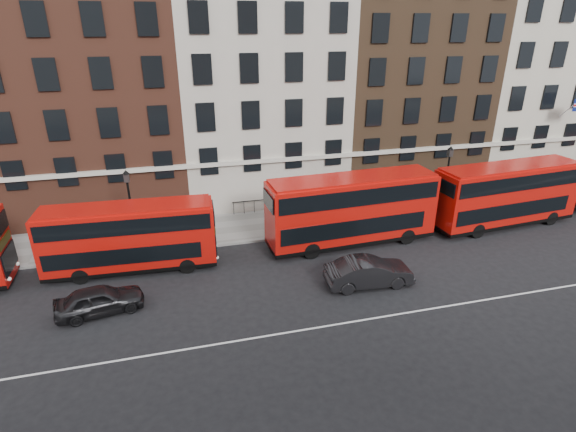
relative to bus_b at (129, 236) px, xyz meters
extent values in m
plane|color=black|center=(10.24, -6.16, -2.22)|extent=(120.00, 120.00, 0.00)
cube|color=gray|center=(10.24, 4.34, -2.15)|extent=(80.00, 5.00, 0.15)
cube|color=gray|center=(10.24, 1.84, -2.14)|extent=(80.00, 0.30, 0.16)
cube|color=white|center=(10.24, -8.16, -2.22)|extent=(70.00, 0.12, 0.01)
cube|color=brown|center=(-2.56, 11.84, 8.78)|extent=(12.80, 10.00, 22.00)
cube|color=#AEA899|center=(10.24, 11.84, 7.28)|extent=(12.80, 10.00, 19.00)
cube|color=brown|center=(23.04, 11.84, 8.28)|extent=(12.80, 10.00, 21.00)
cube|color=#B9B4A0|center=(35.84, 11.84, 7.78)|extent=(12.80, 10.00, 20.00)
cube|color=black|center=(-6.47, 0.11, -0.62)|extent=(0.13, 2.28, 1.34)
cube|color=black|center=(-6.47, 0.11, 0.49)|extent=(0.12, 1.97, 0.43)
cube|color=#BB0F09|center=(0.03, 0.00, -0.05)|extent=(9.91, 2.83, 3.69)
cube|color=black|center=(0.03, 0.00, -1.78)|extent=(9.91, 2.87, 0.22)
cube|color=black|center=(-0.25, 0.01, -0.68)|extent=(8.79, 2.85, 0.98)
cube|color=black|center=(0.03, 0.00, 1.09)|extent=(9.54, 2.89, 0.93)
cube|color=#BB0F09|center=(0.03, 0.00, 1.84)|extent=(9.62, 2.63, 0.17)
cube|color=black|center=(4.96, -0.25, -0.78)|extent=(0.18, 2.05, 1.21)
cube|color=black|center=(4.96, -0.25, 0.22)|extent=(0.17, 1.77, 0.39)
cylinder|color=black|center=(3.15, -1.21, -1.76)|extent=(0.95, 0.31, 0.93)
cylinder|color=black|center=(3.26, 0.88, -1.76)|extent=(0.95, 0.31, 0.93)
cylinder|color=black|center=(-2.82, -0.90, -1.76)|extent=(0.95, 0.31, 0.93)
cylinder|color=black|center=(-2.71, 1.19, -1.76)|extent=(0.95, 0.31, 0.93)
cube|color=#BB0F09|center=(13.96, 0.00, 0.25)|extent=(11.30, 3.21, 4.21)
cube|color=black|center=(13.96, 0.00, -1.72)|extent=(11.30, 3.26, 0.26)
cube|color=black|center=(13.64, -0.02, -0.47)|extent=(10.03, 3.23, 1.12)
cube|color=black|center=(13.96, 0.00, 1.56)|extent=(10.88, 3.28, 1.06)
cube|color=#BB0F09|center=(13.96, 0.00, 2.41)|extent=(10.97, 2.98, 0.19)
cube|color=black|center=(19.59, 0.28, -0.57)|extent=(0.20, 2.34, 1.38)
cube|color=black|center=(19.59, 0.28, 0.57)|extent=(0.19, 2.03, 0.45)
cylinder|color=black|center=(17.64, -1.01, -1.69)|extent=(1.08, 0.35, 1.06)
cylinder|color=black|center=(17.52, 1.37, -1.69)|extent=(1.08, 0.35, 1.06)
cylinder|color=black|center=(10.83, -1.35, -1.69)|extent=(1.08, 0.35, 1.06)
cylinder|color=black|center=(10.71, 1.03, -1.69)|extent=(1.08, 0.35, 1.06)
cube|color=#BB0F09|center=(25.81, 0.00, 0.19)|extent=(11.05, 3.46, 4.09)
cube|color=black|center=(25.81, 0.00, -1.74)|extent=(11.05, 3.50, 0.25)
cube|color=black|center=(25.50, -0.03, -0.51)|extent=(9.82, 3.44, 1.09)
cube|color=black|center=(25.81, 0.00, 1.45)|extent=(10.64, 3.51, 1.04)
cube|color=#BB0F09|center=(25.81, 0.00, 2.28)|extent=(10.72, 3.23, 0.19)
cube|color=black|center=(31.27, 0.44, -0.62)|extent=(0.27, 2.28, 1.35)
cube|color=black|center=(31.27, 0.44, 0.49)|extent=(0.24, 1.97, 0.44)
cylinder|color=black|center=(29.41, -0.87, -1.70)|extent=(1.06, 0.37, 1.04)
cylinder|color=black|center=(29.22, 1.44, -1.70)|extent=(1.06, 0.37, 1.04)
cylinder|color=black|center=(22.80, -1.41, -1.70)|extent=(1.06, 0.37, 1.04)
cylinder|color=black|center=(22.61, 0.90, -1.70)|extent=(1.06, 0.37, 1.04)
imported|color=black|center=(-1.38, -4.12, -1.49)|extent=(4.56, 2.47, 1.47)
imported|color=black|center=(13.02, -5.15, -1.41)|extent=(5.02, 1.97, 1.63)
cylinder|color=black|center=(0.07, 2.63, 0.23)|extent=(0.14, 0.14, 4.60)
cylinder|color=black|center=(0.07, 2.63, -1.77)|extent=(0.32, 0.32, 0.60)
cube|color=#262626|center=(0.07, 2.63, 2.78)|extent=(0.32, 0.32, 0.55)
cone|color=black|center=(0.07, 2.63, 3.13)|extent=(0.44, 0.44, 0.25)
cylinder|color=black|center=(22.58, 2.66, 0.23)|extent=(0.14, 0.14, 4.60)
cylinder|color=black|center=(22.58, 2.66, -1.77)|extent=(0.32, 0.32, 0.60)
cube|color=#262626|center=(22.58, 2.66, 2.78)|extent=(0.32, 0.32, 0.55)
cone|color=black|center=(22.58, 2.66, 3.13)|extent=(0.44, 0.44, 0.25)
cylinder|color=black|center=(32.40, 2.27, -0.77)|extent=(0.12, 0.12, 2.60)
cube|color=black|center=(32.40, 2.12, 0.83)|extent=(0.25, 0.30, 0.75)
sphere|color=red|center=(32.40, 1.95, 1.05)|extent=(0.14, 0.14, 0.14)
sphere|color=#0C9919|center=(32.40, 1.95, 0.61)|extent=(0.14, 0.14, 0.14)
camera|label=1|loc=(3.09, -25.22, 11.57)|focal=28.00mm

